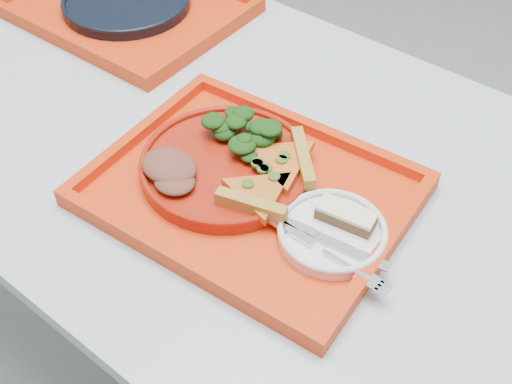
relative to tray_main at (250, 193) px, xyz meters
The scene contains 14 objects.
ground 0.76m from the tray_main, 129.38° to the left, with size 10.00×10.00×0.00m, color gray.
table 0.13m from the tray_main, 129.38° to the left, with size 1.60×0.80×0.75m.
tray_main is the anchor object (origin of this frame).
tray_far 0.59m from the tray_main, 154.50° to the left, with size 0.45×0.35×0.01m, color red.
dinner_plate 0.06m from the tray_main, 169.70° to the left, with size 0.26×0.26×0.02m, color #9D1A0A.
side_plate 0.15m from the tray_main, ahead, with size 0.15×0.15×0.01m, color white.
navy_plate 0.59m from the tray_main, 154.50° to the left, with size 0.26×0.26×0.02m, color black.
pizza_slice_a 0.05m from the tray_main, 26.01° to the right, with size 0.12×0.10×0.02m, color orange, non-canonical shape.
pizza_slice_b 0.07m from the tray_main, 78.77° to the left, with size 0.14×0.12×0.02m, color orange, non-canonical shape.
salad_heap 0.10m from the tray_main, 138.15° to the left, with size 0.10×0.09×0.05m, color black.
meat_portion 0.13m from the tray_main, 150.73° to the right, with size 0.09×0.07×0.03m, color brown.
dessert_bar 0.15m from the tray_main, ahead, with size 0.09×0.05×0.02m.
knife 0.15m from the tray_main, ahead, with size 0.18×0.02×0.01m, color silver.
fork 0.16m from the tray_main, 14.21° to the right, with size 0.18×0.02×0.01m, color silver.
Camera 1 is at (0.48, -0.59, 1.44)m, focal length 45.00 mm.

